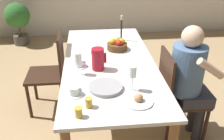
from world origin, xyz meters
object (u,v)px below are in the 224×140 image
person_seated (190,77)px  chair_person_side (176,94)px  red_pitcher (98,59)px  potted_plant (18,19)px  fruit_bowl (117,45)px  wine_glass_water (78,59)px  jam_jar_amber (89,102)px  wine_glass_juice (133,73)px  candlestick_tall (121,31)px  teacup_across (80,64)px  teacup_near_person (74,91)px  jam_jar_red (79,112)px  bread_plate (138,100)px  chair_opposite (52,71)px  serving_tray (106,87)px

person_seated → chair_person_side: bearing=-115.9°
red_pitcher → potted_plant: 3.02m
fruit_bowl → potted_plant: fruit_bowl is taller
wine_glass_water → jam_jar_amber: (0.08, -0.50, -0.11)m
wine_glass_juice → jam_jar_amber: wine_glass_juice is taller
person_seated → wine_glass_water: 1.03m
wine_glass_water → candlestick_tall: (0.48, 0.79, -0.04)m
chair_person_side → potted_plant: chair_person_side is taller
red_pitcher → teacup_across: 0.20m
teacup_across → candlestick_tall: candlestick_tall is taller
person_seated → red_pitcher: bearing=-99.7°
wine_glass_juice → teacup_near_person: 0.47m
jam_jar_amber → jam_jar_red: (-0.07, -0.11, 0.00)m
red_pitcher → teacup_near_person: (-0.20, -0.41, -0.07)m
wine_glass_juice → jam_jar_amber: bearing=-150.8°
candlestick_tall → potted_plant: candlestick_tall is taller
bread_plate → wine_glass_water: bearing=133.1°
chair_person_side → chair_opposite: size_ratio=1.00×
wine_glass_juice → person_seated: bearing=22.7°
candlestick_tall → chair_opposite: bearing=-165.7°
teacup_near_person → jam_jar_amber: jam_jar_amber is taller
chair_person_side → bread_plate: size_ratio=4.08×
candlestick_tall → jam_jar_amber: bearing=-107.4°
red_pitcher → wine_glass_juice: (0.25, -0.39, 0.05)m
chair_opposite → wine_glass_water: size_ratio=4.49×
wine_glass_water → jam_jar_amber: 0.52m
serving_tray → bread_plate: bread_plate is taller
bread_plate → potted_plant: (-1.65, 3.21, -0.27)m
person_seated → teacup_near_person: 1.07m
teacup_near_person → candlestick_tall: size_ratio=0.49×
teacup_near_person → candlestick_tall: 1.24m
jam_jar_amber → jam_jar_red: size_ratio=1.00×
wine_glass_juice → teacup_across: bearing=132.5°
person_seated → red_pitcher: 0.86m
teacup_near_person → jam_jar_red: jam_jar_red is taller
wine_glass_juice → candlestick_tall: size_ratio=0.71×
jam_jar_amber → potted_plant: size_ratio=0.09×
wine_glass_juice → teacup_near_person: size_ratio=1.45×
serving_tray → bread_plate: size_ratio=1.21×
jam_jar_red → red_pitcher: bearing=76.4°
chair_person_side → wine_glass_juice: wine_glass_juice is taller
chair_opposite → wine_glass_water: (0.34, -0.58, 0.41)m
chair_opposite → serving_tray: chair_opposite is taller
serving_tray → jam_jar_amber: (-0.14, -0.23, 0.03)m
person_seated → candlestick_tall: 1.02m
chair_person_side → teacup_near_person: 1.04m
wine_glass_water → teacup_near_person: wine_glass_water is taller
potted_plant → red_pitcher: bearing=-62.6°
teacup_near_person → bread_plate: same height
serving_tray → jam_jar_red: 0.39m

